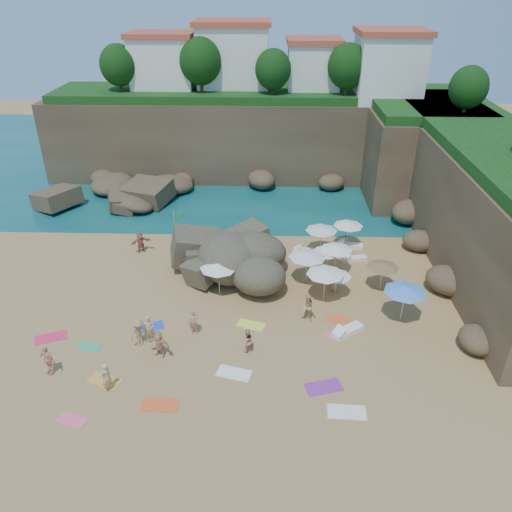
{
  "coord_description": "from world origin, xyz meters",
  "views": [
    {
      "loc": [
        2.91,
        -26.73,
        18.76
      ],
      "look_at": [
        2.0,
        3.0,
        2.0
      ],
      "focal_mm": 35.0,
      "sensor_mm": 36.0,
      "label": 1
    }
  ],
  "objects_px": {
    "rock_outcrop": "(218,271)",
    "lounger_0": "(232,260)",
    "person_stand_4": "(335,280)",
    "flag_pole": "(176,226)",
    "person_stand_1": "(247,341)",
    "person_stand_3": "(261,255)",
    "person_stand_6": "(106,377)",
    "parasol_2": "(348,224)",
    "person_stand_0": "(149,329)",
    "person_stand_5": "(141,242)",
    "parasol_1": "(337,248)",
    "parasol_0": "(322,228)",
    "person_stand_2": "(199,242)"
  },
  "relations": [
    {
      "from": "person_stand_1",
      "to": "person_stand_4",
      "type": "bearing_deg",
      "value": -162.38
    },
    {
      "from": "parasol_1",
      "to": "person_stand_2",
      "type": "distance_m",
      "value": 10.56
    },
    {
      "from": "parasol_2",
      "to": "person_stand_0",
      "type": "xyz_separation_m",
      "value": [
        -13.0,
        -12.14,
        -1.13
      ]
    },
    {
      "from": "person_stand_0",
      "to": "person_stand_3",
      "type": "relative_size",
      "value": 1.03
    },
    {
      "from": "flag_pole",
      "to": "person_stand_3",
      "type": "xyz_separation_m",
      "value": [
        6.43,
        -1.73,
        -1.43
      ]
    },
    {
      "from": "person_stand_5",
      "to": "parasol_1",
      "type": "bearing_deg",
      "value": -40.31
    },
    {
      "from": "person_stand_4",
      "to": "person_stand_6",
      "type": "bearing_deg",
      "value": -81.67
    },
    {
      "from": "person_stand_1",
      "to": "person_stand_5",
      "type": "bearing_deg",
      "value": -84.46
    },
    {
      "from": "person_stand_1",
      "to": "person_stand_4",
      "type": "distance_m",
      "value": 8.61
    },
    {
      "from": "rock_outcrop",
      "to": "person_stand_1",
      "type": "xyz_separation_m",
      "value": [
        2.56,
        -8.76,
        0.74
      ]
    },
    {
      "from": "person_stand_2",
      "to": "person_stand_4",
      "type": "height_order",
      "value": "person_stand_2"
    },
    {
      "from": "person_stand_2",
      "to": "person_stand_5",
      "type": "xyz_separation_m",
      "value": [
        -4.54,
        -0.12,
        -0.02
      ]
    },
    {
      "from": "parasol_0",
      "to": "person_stand_6",
      "type": "bearing_deg",
      "value": -128.91
    },
    {
      "from": "rock_outcrop",
      "to": "person_stand_1",
      "type": "distance_m",
      "value": 9.16
    },
    {
      "from": "person_stand_2",
      "to": "person_stand_3",
      "type": "height_order",
      "value": "person_stand_2"
    },
    {
      "from": "parasol_1",
      "to": "person_stand_6",
      "type": "xyz_separation_m",
      "value": [
        -13.0,
        -12.24,
        -1.13
      ]
    },
    {
      "from": "person_stand_4",
      "to": "person_stand_5",
      "type": "distance_m",
      "value": 15.24
    },
    {
      "from": "parasol_1",
      "to": "person_stand_0",
      "type": "bearing_deg",
      "value": -144.8
    },
    {
      "from": "person_stand_6",
      "to": "person_stand_5",
      "type": "bearing_deg",
      "value": -144.76
    },
    {
      "from": "parasol_1",
      "to": "parasol_0",
      "type": "bearing_deg",
      "value": 106.26
    },
    {
      "from": "flag_pole",
      "to": "parasol_2",
      "type": "relative_size",
      "value": 1.55
    },
    {
      "from": "flag_pole",
      "to": "parasol_2",
      "type": "xyz_separation_m",
      "value": [
        13.14,
        1.42,
        -0.28
      ]
    },
    {
      "from": "person_stand_0",
      "to": "person_stand_1",
      "type": "height_order",
      "value": "person_stand_0"
    },
    {
      "from": "rock_outcrop",
      "to": "parasol_2",
      "type": "bearing_deg",
      "value": 22.76
    },
    {
      "from": "parasol_1",
      "to": "person_stand_2",
      "type": "xyz_separation_m",
      "value": [
        -10.15,
        2.7,
        -1.14
      ]
    },
    {
      "from": "flag_pole",
      "to": "person_stand_1",
      "type": "distance_m",
      "value": 12.97
    },
    {
      "from": "lounger_0",
      "to": "person_stand_0",
      "type": "bearing_deg",
      "value": -133.11
    },
    {
      "from": "parasol_2",
      "to": "person_stand_3",
      "type": "xyz_separation_m",
      "value": [
        -6.71,
        -3.16,
        -1.15
      ]
    },
    {
      "from": "person_stand_1",
      "to": "person_stand_2",
      "type": "relative_size",
      "value": 0.86
    },
    {
      "from": "person_stand_2",
      "to": "flag_pole",
      "type": "bearing_deg",
      "value": 34.75
    },
    {
      "from": "parasol_1",
      "to": "person_stand_1",
      "type": "xyz_separation_m",
      "value": [
        -5.92,
        -8.97,
        -1.26
      ]
    },
    {
      "from": "flag_pole",
      "to": "person_stand_2",
      "type": "relative_size",
      "value": 2.08
    },
    {
      "from": "lounger_0",
      "to": "person_stand_4",
      "type": "distance_m",
      "value": 8.14
    },
    {
      "from": "parasol_1",
      "to": "parasol_2",
      "type": "bearing_deg",
      "value": 71.07
    },
    {
      "from": "person_stand_2",
      "to": "person_stand_3",
      "type": "bearing_deg",
      "value": -174.45
    },
    {
      "from": "parasol_1",
      "to": "person_stand_1",
      "type": "bearing_deg",
      "value": -123.44
    },
    {
      "from": "person_stand_0",
      "to": "person_stand_5",
      "type": "bearing_deg",
      "value": 93.55
    },
    {
      "from": "parasol_2",
      "to": "person_stand_0",
      "type": "distance_m",
      "value": 17.82
    },
    {
      "from": "person_stand_0",
      "to": "rock_outcrop",
      "type": "bearing_deg",
      "value": 56.26
    },
    {
      "from": "flag_pole",
      "to": "person_stand_6",
      "type": "relative_size",
      "value": 2.06
    },
    {
      "from": "person_stand_3",
      "to": "person_stand_2",
      "type": "bearing_deg",
      "value": 88.13
    },
    {
      "from": "person_stand_1",
      "to": "flag_pole",
      "type": "bearing_deg",
      "value": -94.52
    },
    {
      "from": "parasol_2",
      "to": "person_stand_4",
      "type": "xyz_separation_m",
      "value": [
        -1.65,
        -6.36,
        -1.15
      ]
    },
    {
      "from": "person_stand_4",
      "to": "rock_outcrop",
      "type": "bearing_deg",
      "value": -134.64
    },
    {
      "from": "person_stand_3",
      "to": "person_stand_6",
      "type": "distance_m",
      "value": 15.07
    },
    {
      "from": "lounger_0",
      "to": "person_stand_1",
      "type": "xyz_separation_m",
      "value": [
        1.62,
        -10.19,
        0.61
      ]
    },
    {
      "from": "lounger_0",
      "to": "person_stand_1",
      "type": "bearing_deg",
      "value": -100.55
    },
    {
      "from": "lounger_0",
      "to": "person_stand_2",
      "type": "relative_size",
      "value": 0.99
    },
    {
      "from": "flag_pole",
      "to": "person_stand_0",
      "type": "bearing_deg",
      "value": -89.24
    },
    {
      "from": "rock_outcrop",
      "to": "lounger_0",
      "type": "xyz_separation_m",
      "value": [
        0.94,
        1.42,
        0.13
      ]
    }
  ]
}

